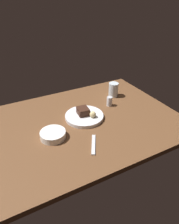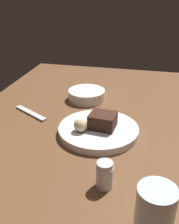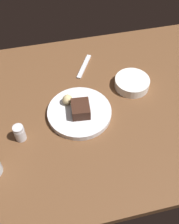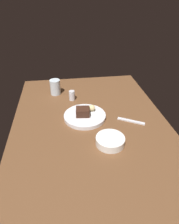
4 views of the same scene
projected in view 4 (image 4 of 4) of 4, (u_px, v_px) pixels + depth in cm
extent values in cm
cube|color=brown|center=(90.00, 124.00, 111.68)|extent=(120.00, 84.00, 3.00)
cylinder|color=silver|center=(85.00, 116.00, 113.66)|extent=(23.35, 23.35, 2.14)
cube|color=#381E14|center=(83.00, 112.00, 111.59)|extent=(7.08, 7.95, 4.26)
sphere|color=#DBC184|center=(92.00, 108.00, 115.43)|extent=(3.76, 3.76, 3.76)
cylinder|color=silver|center=(72.00, 96.00, 130.21)|extent=(3.77, 3.77, 5.12)
cylinder|color=silver|center=(72.00, 92.00, 128.49)|extent=(3.58, 3.58, 1.20)
cylinder|color=silver|center=(55.00, 87.00, 135.89)|extent=(6.86, 6.86, 10.06)
cylinder|color=white|center=(110.00, 141.00, 95.00)|extent=(13.65, 13.65, 3.74)
cube|color=silver|center=(131.00, 121.00, 110.99)|extent=(9.07, 13.89, 0.70)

